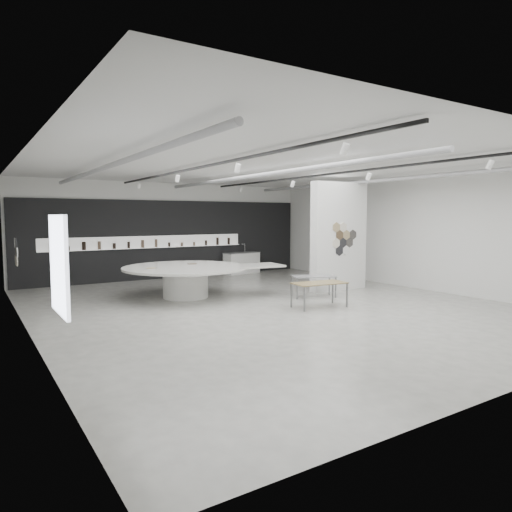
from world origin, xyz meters
TOP-DOWN VIEW (x-y plane):
  - room at (-0.09, -0.00)m, footprint 12.02×14.02m
  - back_wall_display at (-0.08, 6.93)m, footprint 11.80×0.27m
  - partition_column at (3.50, 1.00)m, footprint 2.20×0.38m
  - display_island at (-1.35, 2.41)m, footprint 5.01×4.18m
  - sample_table_wood at (1.02, -0.92)m, footprint 1.52×0.87m
  - sample_table_stone at (1.91, 0.39)m, footprint 1.43×1.08m
  - kitchen_counter at (3.02, 6.55)m, footprint 1.69×0.84m

SIDE VIEW (x-z plane):
  - kitchen_counter at x=3.02m, z-range -0.18..1.10m
  - sample_table_stone at x=1.91m, z-range 0.27..0.93m
  - display_island at x=-1.35m, z-range 0.14..1.11m
  - sample_table_wood at x=1.02m, z-range 0.29..0.97m
  - back_wall_display at x=-0.08m, z-range -0.01..3.09m
  - partition_column at x=3.50m, z-range 0.00..3.60m
  - room at x=-0.09m, z-range 0.16..3.98m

